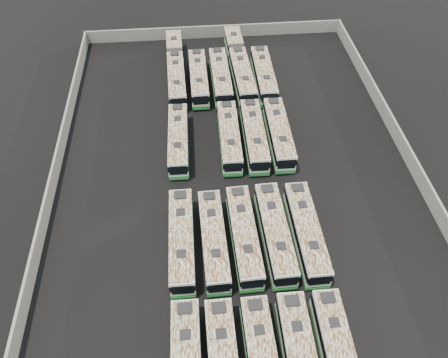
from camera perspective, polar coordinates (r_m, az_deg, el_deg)
ground at (r=53.41m, az=1.78°, el=-1.36°), size 140.00×140.00×0.00m
perimeter_wall at (r=52.59m, az=1.81°, el=-0.57°), size 45.20×73.20×2.20m
bus_front_far_right at (r=42.16m, az=14.72°, el=-21.69°), size 2.73×11.91×3.34m
bus_midfront_far_left at (r=46.87m, az=-5.53°, el=-7.96°), size 2.68×12.10×3.40m
bus_midfront_left at (r=46.74m, az=-1.36°, el=-7.98°), size 2.71×11.80×3.31m
bus_midfront_center at (r=47.05m, az=2.62°, el=-7.43°), size 2.80×12.01×3.37m
bus_midfront_right at (r=47.49m, az=6.67°, el=-7.04°), size 2.81×12.18×3.42m
bus_midfront_far_right at (r=48.06m, az=10.66°, el=-6.86°), size 2.61×12.14×3.42m
bus_midback_far_left at (r=57.49m, az=-5.98°, el=5.13°), size 2.73×11.86×3.33m
bus_midback_center at (r=57.59m, az=0.71°, el=5.54°), size 2.78×11.94×3.35m
bus_midback_right at (r=57.86m, az=3.97°, el=5.69°), size 2.77×12.16×3.42m
bus_midback_far_right at (r=58.45m, az=7.16°, el=5.90°), size 2.75×12.12×3.40m
bus_back_far_left at (r=70.69m, az=-6.30°, el=14.18°), size 2.89×18.55×3.36m
bus_back_left at (r=68.17m, az=-3.33°, el=13.02°), size 2.55×11.98×3.38m
bus_back_center at (r=68.24m, az=-0.45°, el=13.18°), size 2.69×12.24×3.44m
bus_back_right at (r=71.14m, az=2.02°, el=14.73°), size 3.08×19.10×3.45m
bus_back_far_right at (r=68.85m, az=5.20°, el=13.33°), size 2.81×12.34×3.47m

